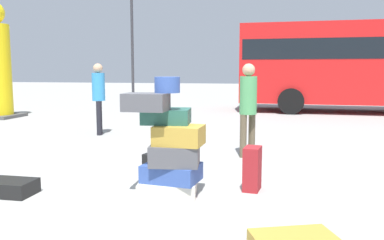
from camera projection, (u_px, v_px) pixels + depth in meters
name	position (u px, v px, depth m)	size (l,w,h in m)	color
ground_plane	(139.00, 197.00, 4.87)	(80.00, 80.00, 0.00)	#9E9E99
suitcase_tower	(169.00, 147.00, 4.87)	(0.90, 0.74, 1.45)	beige
suitcase_maroon_upright_blue	(252.00, 169.00, 5.12)	(0.20, 0.31, 0.56)	maroon
suitcase_black_behind_tower	(6.00, 187.00, 4.97)	(0.70, 0.40, 0.18)	black
suitcase_black_foreground_near	(171.00, 164.00, 5.92)	(0.72, 0.43, 0.31)	black
person_bearded_onlooker	(248.00, 102.00, 7.02)	(0.30, 0.30, 1.64)	brown
person_tourist_with_camera	(99.00, 93.00, 9.46)	(0.30, 0.33, 1.68)	black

